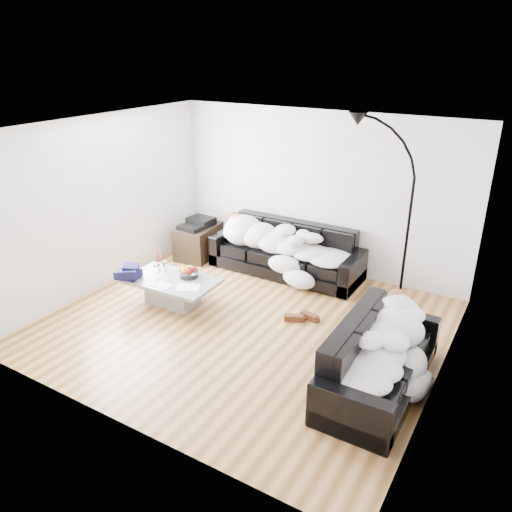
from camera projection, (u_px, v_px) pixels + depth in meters
The scene contains 24 objects.
ground at pixel (245, 324), 6.76m from camera, with size 5.00×5.00×0.00m, color brown.
wall_back at pixel (318, 193), 8.03m from camera, with size 5.00×0.02×2.60m, color silver.
wall_left at pixel (102, 204), 7.43m from camera, with size 0.02×4.50×2.60m, color silver.
wall_right at pixel (452, 279), 5.07m from camera, with size 0.02×4.50×2.60m, color silver.
ceiling at pixel (243, 129), 5.74m from camera, with size 5.00×5.00×0.00m, color white.
sofa_back at pixel (286, 250), 8.13m from camera, with size 2.50×0.87×0.82m, color black.
sofa_right at pixel (381, 357), 5.38m from camera, with size 1.96×0.84×0.79m, color black.
sleeper_back at pixel (285, 238), 8.01m from camera, with size 2.12×0.73×0.42m, color white, non-canonical shape.
sleeper_right at pixel (383, 339), 5.29m from camera, with size 1.68×0.71×0.41m, color white, non-canonical shape.
teal_cushion at pixel (395, 306), 5.76m from camera, with size 0.36×0.30×0.20m, color #0F6A5F.
coffee_table at pixel (173, 291), 7.26m from camera, with size 1.31×0.76×0.38m, color #939699.
fruit_bowl at pixel (189, 272), 7.22m from camera, with size 0.28×0.28×0.17m, color white.
wine_glass_a at pixel (165, 266), 7.41m from camera, with size 0.07×0.07×0.17m, color white.
wine_glass_b at pixel (156, 268), 7.34m from camera, with size 0.07×0.07×0.17m, color white.
wine_glass_c at pixel (160, 273), 7.18m from camera, with size 0.07×0.07×0.16m, color white.
candle_left at pixel (158, 258), 7.58m from camera, with size 0.05×0.05×0.25m, color maroon.
candle_right at pixel (163, 258), 7.56m from camera, with size 0.05×0.05×0.25m, color maroon.
newspaper_a at pixel (188, 287), 6.93m from camera, with size 0.32×0.24×0.01m, color silver.
newspaper_b at pixel (162, 285), 6.99m from camera, with size 0.27×0.19×0.01m, color silver.
navy_jacket at pixel (128, 268), 7.12m from camera, with size 0.35×0.29×0.17m, color black, non-canonical shape.
shoes at pixel (301, 317), 6.85m from camera, with size 0.43×0.31×0.10m, color #472311, non-canonical shape.
av_cabinet at pixel (199, 241), 8.82m from camera, with size 0.57×0.83×0.57m, color black.
stereo at pixel (198, 223), 8.69m from camera, with size 0.44×0.34×0.13m, color black.
floor_lamp at pixel (408, 233), 6.65m from camera, with size 0.86×0.34×2.37m, color black, non-canonical shape.
Camera 1 is at (3.14, -4.95, 3.50)m, focal length 35.00 mm.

